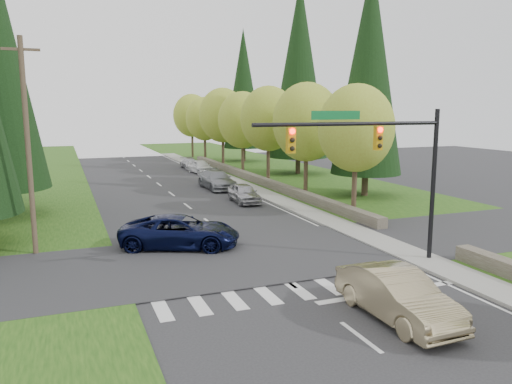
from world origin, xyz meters
TOP-DOWN VIEW (x-y plane):
  - ground at (0.00, 0.00)m, footprint 120.00×120.00m
  - grass_east at (13.00, 20.00)m, footprint 14.00×110.00m
  - cross_street at (0.00, 8.00)m, footprint 120.00×8.00m
  - sidewalk_east at (6.90, 22.00)m, footprint 1.80×80.00m
  - curb_east at (6.05, 22.00)m, footprint 0.20×80.00m
  - stone_wall_north at (8.60, 30.00)m, footprint 0.70×40.00m
  - traffic_signal at (4.37, 4.50)m, footprint 8.70×0.37m
  - utility_pole at (-9.50, 12.00)m, footprint 1.60×0.24m
  - decid_tree_0 at (9.20, 14.00)m, footprint 4.80×4.80m
  - decid_tree_1 at (9.30, 21.00)m, footprint 5.20×5.20m
  - decid_tree_2 at (9.10, 28.00)m, footprint 5.00×5.00m
  - decid_tree_3 at (9.20, 35.00)m, footprint 5.00×5.00m
  - decid_tree_4 at (9.30, 42.00)m, footprint 5.40×5.40m
  - decid_tree_5 at (9.10, 49.00)m, footprint 4.80×4.80m
  - decid_tree_6 at (9.20, 56.00)m, footprint 5.20×5.20m
  - conifer_e_a at (14.00, 20.00)m, footprint 5.44×5.44m
  - conifer_e_b at (15.00, 34.00)m, footprint 6.12×6.12m
  - conifer_e_c at (14.00, 48.00)m, footprint 5.10×5.10m
  - sedan_champagne at (1.82, -0.28)m, footprint 1.81×5.00m
  - suv_navy at (-2.86, 10.67)m, footprint 6.42×4.73m
  - parked_car_a at (4.20, 20.85)m, footprint 1.83×4.17m
  - parked_car_b at (4.20, 27.69)m, footprint 2.33×5.45m
  - parked_car_c at (4.20, 29.00)m, footprint 1.98×4.45m
  - parked_car_d at (5.60, 38.21)m, footprint 2.16×4.41m
  - parked_car_e at (5.60, 43.00)m, footprint 1.81×4.24m

SIDE VIEW (x-z plane):
  - ground at x=0.00m, z-range 0.00..0.00m
  - cross_street at x=0.00m, z-range -0.05..0.05m
  - grass_east at x=13.00m, z-range 0.00..0.06m
  - sidewalk_east at x=6.90m, z-range 0.00..0.13m
  - curb_east at x=6.05m, z-range 0.00..0.13m
  - stone_wall_north at x=8.60m, z-range 0.00..0.70m
  - parked_car_e at x=5.60m, z-range 0.00..1.22m
  - parked_car_a at x=4.20m, z-range 0.00..1.40m
  - parked_car_c at x=4.20m, z-range 0.00..1.42m
  - parked_car_d at x=5.60m, z-range 0.00..1.45m
  - parked_car_b at x=4.20m, z-range 0.00..1.57m
  - suv_navy at x=-2.86m, z-range 0.00..1.62m
  - sedan_champagne at x=1.82m, z-range 0.00..1.64m
  - traffic_signal at x=4.37m, z-range 1.58..8.38m
  - utility_pole at x=-9.50m, z-range 0.14..10.14m
  - decid_tree_5 at x=9.10m, z-range 1.38..9.68m
  - decid_tree_0 at x=9.20m, z-range 1.41..9.78m
  - decid_tree_3 at x=9.20m, z-range 1.39..9.94m
  - decid_tree_1 at x=9.30m, z-range 1.40..10.20m
  - decid_tree_6 at x=9.20m, z-range 1.43..10.30m
  - decid_tree_2 at x=9.10m, z-range 1.52..10.34m
  - decid_tree_4 at x=9.30m, z-range 1.47..10.65m
  - conifer_e_c at x=14.00m, z-range 0.89..17.69m
  - conifer_e_a at x=14.00m, z-range 0.89..18.69m
  - conifer_e_b at x=15.00m, z-range 0.89..20.69m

